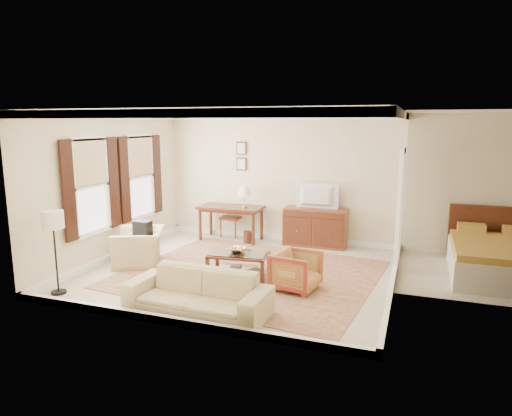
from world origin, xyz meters
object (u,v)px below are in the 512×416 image
Objects in this scene: writing_desk at (231,211)px; sideboard at (315,227)px; coffee_table at (239,258)px; sofa at (197,286)px; striped_armchair at (296,269)px; club_armchair at (139,241)px; tv at (316,188)px.

writing_desk is 1.99m from sideboard.
coffee_table is 0.53× the size of sofa.
club_armchair reaches higher than striped_armchair.
writing_desk is 4.18m from sofa.
sofa reaches higher than coffee_table.
striped_armchair is at bearing 53.86° from sofa.
sideboard is 0.66× the size of sofa.
sideboard reaches higher than coffee_table.
writing_desk is at bearing 108.62° from sofa.
writing_desk reaches higher than striped_armchair.
tv is 4.33m from sofa.
sofa is at bearing 151.18° from striped_armchair.
club_armchair is 0.49× the size of sofa.
striped_armchair is at bearing -14.26° from coffee_table.
sofa reaches higher than writing_desk.
sideboard reaches higher than striped_armchair.
striped_armchair is (0.30, -2.80, -0.07)m from sideboard.
striped_armchair is (2.27, -2.63, -0.34)m from writing_desk.
writing_desk is 0.70× the size of sofa.
striped_armchair is 3.27m from club_armchair.
tv reaches higher than club_armchair.
writing_desk is 1.62× the size of tv.
sideboard is 2.65m from coffee_table.
striped_armchair is at bearing 58.39° from club_armchair.
writing_desk is at bearing 4.44° from tv.
writing_desk is 2.62m from coffee_table.
tv reaches higher than striped_armchair.
club_armchair is (-2.94, -2.45, 0.03)m from sideboard.
coffee_table is at bearing -64.18° from writing_desk.
coffee_table is at bearing 62.86° from club_armchair.
club_armchair is at bearing -113.31° from writing_desk.
striped_armchair is (0.30, -2.78, -0.95)m from tv.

